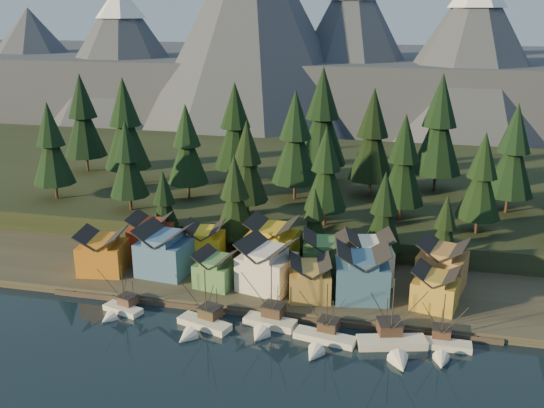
% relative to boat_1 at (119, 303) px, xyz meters
% --- Properties ---
extents(ground, '(500.00, 500.00, 0.00)m').
position_rel_boat_1_xyz_m(ground, '(24.63, -10.43, -2.00)').
color(ground, black).
rests_on(ground, ground).
extents(shore_strip, '(400.00, 50.00, 1.50)m').
position_rel_boat_1_xyz_m(shore_strip, '(24.63, 29.57, -1.25)').
color(shore_strip, '#322E25').
rests_on(shore_strip, ground).
extents(hillside, '(420.00, 100.00, 6.00)m').
position_rel_boat_1_xyz_m(hillside, '(24.63, 79.57, 1.00)').
color(hillside, black).
rests_on(hillside, ground).
extents(dock, '(80.00, 4.00, 1.00)m').
position_rel_boat_1_xyz_m(dock, '(24.63, 6.07, -1.50)').
color(dock, '#4A3F35').
rests_on(dock, ground).
extents(mountain_ridge, '(560.00, 190.00, 90.00)m').
position_rel_boat_1_xyz_m(mountain_ridge, '(20.44, 203.16, 24.05)').
color(mountain_ridge, '#4C5162').
rests_on(mountain_ridge, ground).
extents(boat_1, '(7.87, 8.41, 9.87)m').
position_rel_boat_1_xyz_m(boat_1, '(0.00, 0.00, 0.00)').
color(boat_1, silver).
rests_on(boat_1, ground).
extents(boat_2, '(10.12, 10.62, 11.41)m').
position_rel_boat_1_xyz_m(boat_2, '(15.76, -2.04, 0.18)').
color(boat_2, beige).
rests_on(boat_2, ground).
extents(boat_3, '(9.48, 10.14, 12.07)m').
position_rel_boat_1_xyz_m(boat_3, '(26.60, 0.99, 0.45)').
color(boat_3, beige).
rests_on(boat_3, ground).
extents(boat_4, '(10.67, 11.30, 10.94)m').
position_rel_boat_1_xyz_m(boat_4, '(36.32, -1.98, -0.02)').
color(boat_4, silver).
rests_on(boat_4, ground).
extents(boat_5, '(11.69, 12.21, 12.78)m').
position_rel_boat_1_xyz_m(boat_5, '(47.46, -1.26, 0.40)').
color(boat_5, silver).
rests_on(boat_5, ground).
extents(boat_6, '(9.71, 10.55, 10.04)m').
position_rel_boat_1_xyz_m(boat_6, '(54.76, 0.30, -0.21)').
color(boat_6, beige).
rests_on(boat_6, ground).
extents(house_front_0, '(9.69, 9.30, 8.58)m').
position_rel_boat_1_xyz_m(house_front_0, '(-9.66, 12.88, 4.00)').
color(house_front_0, '#C3701B').
rests_on(house_front_0, shore_strip).
extents(house_front_1, '(10.29, 9.95, 9.72)m').
position_rel_boat_1_xyz_m(house_front_1, '(2.51, 14.97, 4.61)').
color(house_front_1, '#3E6594').
rests_on(house_front_1, shore_strip).
extents(house_front_2, '(7.94, 7.99, 6.74)m').
position_rel_boat_1_xyz_m(house_front_2, '(13.99, 11.91, 3.04)').
color(house_front_2, '#4C8246').
rests_on(house_front_2, shore_strip).
extents(house_front_3, '(11.15, 10.83, 9.45)m').
position_rel_boat_1_xyz_m(house_front_3, '(23.59, 12.88, 4.46)').
color(house_front_3, silver).
rests_on(house_front_3, shore_strip).
extents(house_front_4, '(8.81, 9.25, 7.45)m').
position_rel_boat_1_xyz_m(house_front_4, '(31.91, 11.08, 3.41)').
color(house_front_4, '#AE883D').
rests_on(house_front_4, shore_strip).
extents(house_front_5, '(10.57, 9.88, 9.77)m').
position_rel_boat_1_xyz_m(house_front_5, '(41.04, 12.84, 4.63)').
color(house_front_5, '#365E81').
rests_on(house_front_5, shore_strip).
extents(house_front_6, '(8.76, 8.46, 7.37)m').
position_rel_boat_1_xyz_m(house_front_6, '(53.81, 12.11, 3.37)').
color(house_front_6, '#B2892D').
rests_on(house_front_6, shore_strip).
extents(house_back_0, '(8.65, 8.35, 8.82)m').
position_rel_boat_1_xyz_m(house_back_0, '(-3.92, 22.96, 4.13)').
color(house_back_0, '#A52F19').
rests_on(house_back_0, shore_strip).
extents(house_back_1, '(8.37, 8.45, 8.39)m').
position_rel_boat_1_xyz_m(house_back_1, '(8.38, 21.82, 3.90)').
color(house_back_1, gold).
rests_on(house_back_1, shore_strip).
extents(house_back_2, '(10.06, 9.33, 10.07)m').
position_rel_boat_1_xyz_m(house_back_2, '(22.23, 23.15, 4.79)').
color(house_back_2, gold).
rests_on(house_back_2, shore_strip).
extents(house_back_3, '(9.78, 8.98, 8.82)m').
position_rel_boat_1_xyz_m(house_back_3, '(33.32, 20.95, 4.13)').
color(house_back_3, '#3D703C').
rests_on(house_back_3, shore_strip).
extents(house_back_4, '(10.24, 9.97, 9.45)m').
position_rel_boat_1_xyz_m(house_back_4, '(41.58, 20.92, 4.46)').
color(house_back_4, white).
rests_on(house_back_4, shore_strip).
extents(house_back_5, '(10.10, 10.18, 9.30)m').
position_rel_boat_1_xyz_m(house_back_5, '(55.13, 20.42, 4.38)').
color(house_back_5, '#A8743B').
rests_on(house_back_5, shore_strip).
extents(tree_hill_0, '(10.39, 10.39, 24.21)m').
position_rel_boat_1_xyz_m(tree_hill_0, '(-37.37, 41.57, 17.23)').
color(tree_hill_0, '#332319').
rests_on(tree_hill_0, hillside).
extents(tree_hill_1, '(12.31, 12.31, 28.68)m').
position_rel_boat_1_xyz_m(tree_hill_1, '(-25.37, 57.57, 19.68)').
color(tree_hill_1, '#332319').
rests_on(tree_hill_1, hillside).
extents(tree_hill_2, '(9.16, 9.16, 21.35)m').
position_rel_boat_1_xyz_m(tree_hill_2, '(-15.37, 37.57, 15.66)').
color(tree_hill_2, '#332319').
rests_on(tree_hill_2, hillside).
extents(tree_hill_3, '(10.16, 10.16, 23.67)m').
position_rel_boat_1_xyz_m(tree_hill_3, '(-5.37, 49.57, 16.94)').
color(tree_hill_3, '#332319').
rests_on(tree_hill_3, hillside).
extents(tree_hill_4, '(11.75, 11.75, 27.37)m').
position_rel_boat_1_xyz_m(tree_hill_4, '(2.63, 64.57, 18.96)').
color(tree_hill_4, '#332319').
rests_on(tree_hill_4, hillside).
extents(tree_hill_5, '(9.52, 9.52, 22.18)m').
position_rel_boat_1_xyz_m(tree_hill_5, '(12.63, 39.57, 16.12)').
color(tree_hill_5, '#332319').
rests_on(tree_hill_5, hillside).
extents(tree_hill_6, '(11.66, 11.66, 27.17)m').
position_rel_boat_1_xyz_m(tree_hill_6, '(20.63, 54.57, 18.85)').
color(tree_hill_6, '#332319').
rests_on(tree_hill_6, hillside).
extents(tree_hill_7, '(9.48, 9.48, 22.07)m').
position_rel_boat_1_xyz_m(tree_hill_7, '(30.63, 37.57, 16.06)').
color(tree_hill_7, '#332319').
rests_on(tree_hill_7, hillside).
extents(tree_hill_8, '(11.70, 11.70, 27.26)m').
position_rel_boat_1_xyz_m(tree_hill_8, '(38.63, 61.57, 18.90)').
color(tree_hill_8, '#332319').
rests_on(tree_hill_8, hillside).
extents(tree_hill_9, '(10.31, 10.31, 24.02)m').
position_rel_boat_1_xyz_m(tree_hill_9, '(46.63, 44.57, 17.13)').
color(tree_hill_9, '#332319').
rests_on(tree_hill_9, hillside).
extents(tree_hill_10, '(13.04, 13.04, 30.38)m').
position_rel_boat_1_xyz_m(tree_hill_10, '(54.63, 69.57, 20.61)').
color(tree_hill_10, '#332319').
rests_on(tree_hill_10, hillside).
extents(tree_hill_11, '(9.35, 9.35, 21.78)m').
position_rel_boat_1_xyz_m(tree_hill_11, '(62.63, 39.57, 15.90)').
color(tree_hill_11, '#332319').
rests_on(tree_hill_11, hillside).
extents(tree_hill_12, '(10.96, 10.96, 25.52)m').
position_rel_boat_1_xyz_m(tree_hill_12, '(70.63, 55.57, 17.95)').
color(tree_hill_12, '#332319').
rests_on(tree_hill_12, hillside).
extents(tree_hill_15, '(13.37, 13.37, 31.14)m').
position_rel_boat_1_xyz_m(tree_hill_15, '(24.63, 71.57, 21.02)').
color(tree_hill_15, '#332319').
rests_on(tree_hill_15, hillside).
extents(tree_hill_16, '(12.11, 12.11, 28.22)m').
position_rel_boat_1_xyz_m(tree_hill_16, '(-43.37, 67.57, 19.42)').
color(tree_hill_16, '#332319').
rests_on(tree_hill_16, hillside).
extents(tree_shore_0, '(7.22, 7.22, 16.83)m').
position_rel_boat_1_xyz_m(tree_shore_0, '(-3.37, 29.57, 8.69)').
color(tree_shore_0, '#332319').
rests_on(tree_shore_0, shore_strip).
extents(tree_shore_1, '(9.07, 9.07, 21.14)m').
position_rel_boat_1_xyz_m(tree_shore_1, '(12.63, 29.57, 11.05)').
color(tree_shore_1, '#332319').
rests_on(tree_shore_1, shore_strip).
extents(tree_shore_2, '(6.51, 6.51, 15.16)m').
position_rel_boat_1_xyz_m(tree_shore_2, '(29.63, 29.57, 7.77)').
color(tree_shore_2, '#332319').
rests_on(tree_shore_2, shore_strip).
extents(tree_shore_3, '(8.37, 8.37, 19.50)m').
position_rel_boat_1_xyz_m(tree_shore_3, '(43.63, 29.57, 10.15)').
color(tree_shore_3, '#332319').
rests_on(tree_shore_3, shore_strip).
extents(tree_shore_4, '(6.66, 6.66, 15.51)m').
position_rel_boat_1_xyz_m(tree_shore_4, '(55.63, 29.57, 7.96)').
color(tree_shore_4, '#332319').
rests_on(tree_shore_4, shore_strip).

